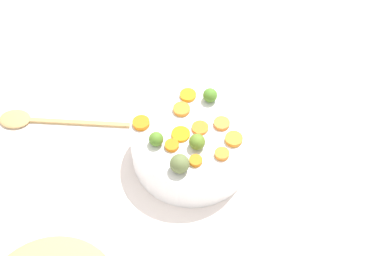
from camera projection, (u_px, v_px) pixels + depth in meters
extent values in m
cube|color=white|center=(195.00, 143.00, 1.28)|extent=(2.40, 2.40, 0.02)
cylinder|color=white|center=(192.00, 144.00, 1.21)|extent=(0.27, 0.27, 0.10)
cylinder|color=orange|center=(182.00, 109.00, 1.20)|extent=(0.05, 0.05, 0.01)
cylinder|color=orange|center=(222.00, 154.00, 1.13)|extent=(0.03, 0.03, 0.01)
cylinder|color=orange|center=(172.00, 145.00, 1.14)|extent=(0.03, 0.03, 0.01)
cylinder|color=orange|center=(196.00, 161.00, 1.12)|extent=(0.03, 0.03, 0.01)
cylinder|color=orange|center=(200.00, 128.00, 1.17)|extent=(0.04, 0.04, 0.01)
cylinder|color=orange|center=(188.00, 95.00, 1.22)|extent=(0.04, 0.04, 0.01)
cylinder|color=orange|center=(141.00, 123.00, 1.17)|extent=(0.04, 0.04, 0.01)
cylinder|color=orange|center=(234.00, 139.00, 1.15)|extent=(0.05, 0.05, 0.01)
cylinder|color=orange|center=(181.00, 134.00, 1.16)|extent=(0.06, 0.06, 0.01)
cylinder|color=orange|center=(222.00, 124.00, 1.17)|extent=(0.05, 0.05, 0.01)
sphere|color=#4D8127|center=(210.00, 95.00, 1.21)|extent=(0.03, 0.03, 0.03)
sphere|color=#4F7D25|center=(156.00, 139.00, 1.14)|extent=(0.03, 0.03, 0.03)
sphere|color=olive|center=(197.00, 142.00, 1.13)|extent=(0.03, 0.03, 0.03)
sphere|color=#5E6D3C|center=(180.00, 164.00, 1.09)|extent=(0.04, 0.04, 0.04)
cube|color=tan|center=(77.00, 123.00, 1.30)|extent=(0.16, 0.21, 0.01)
ellipsoid|color=tan|center=(15.00, 119.00, 1.30)|extent=(0.09, 0.09, 0.01)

